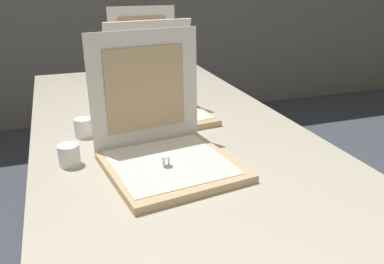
# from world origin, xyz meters

# --- Properties ---
(table) EXTENTS (0.93, 2.12, 0.72)m
(table) POSITION_xyz_m (0.00, 0.58, 0.68)
(table) COLOR #BCB29E
(table) RESTS_ON ground
(pizza_box_front) EXTENTS (0.40, 0.41, 0.37)m
(pizza_box_front) POSITION_xyz_m (-0.09, 0.35, 0.77)
(pizza_box_front) COLOR tan
(pizza_box_front) RESTS_ON table
(pizza_box_middle) EXTENTS (0.38, 0.39, 0.36)m
(pizza_box_middle) POSITION_xyz_m (-0.00, 0.77, 0.77)
(pizza_box_middle) COLOR tan
(pizza_box_middle) RESTS_ON table
(pizza_box_back) EXTENTS (0.35, 0.37, 0.37)m
(pizza_box_back) POSITION_xyz_m (0.09, 1.25, 0.77)
(pizza_box_back) COLOR tan
(pizza_box_back) RESTS_ON table
(cup_white_near_center) EXTENTS (0.06, 0.06, 0.06)m
(cup_white_near_center) POSITION_xyz_m (-0.35, 0.44, 0.75)
(cup_white_near_center) COLOR white
(cup_white_near_center) RESTS_ON table
(cup_white_mid) EXTENTS (0.06, 0.06, 0.06)m
(cup_white_mid) POSITION_xyz_m (-0.29, 0.65, 0.75)
(cup_white_mid) COLOR white
(cup_white_mid) RESTS_ON table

